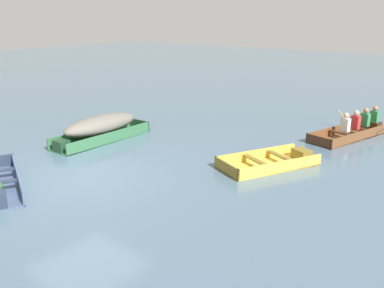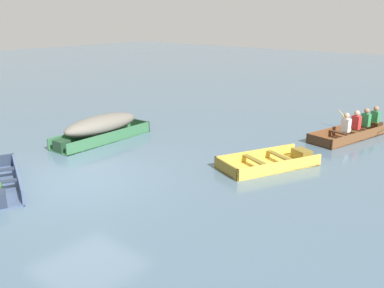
{
  "view_description": "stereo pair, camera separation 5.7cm",
  "coord_description": "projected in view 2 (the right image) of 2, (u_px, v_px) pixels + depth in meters",
  "views": [
    {
      "loc": [
        8.46,
        -5.86,
        3.95
      ],
      "look_at": [
        0.87,
        3.21,
        0.35
      ],
      "focal_mm": 40.0,
      "sensor_mm": 36.0,
      "label": 1
    },
    {
      "loc": [
        8.51,
        -5.82,
        3.95
      ],
      "look_at": [
        0.87,
        3.21,
        0.35
      ],
      "focal_mm": 40.0,
      "sensor_mm": 36.0,
      "label": 2
    }
  ],
  "objects": [
    {
      "name": "skiff_yellow_mid_moored",
      "position": [
        272.0,
        162.0,
        11.59
      ],
      "size": [
        2.11,
        2.91,
        0.31
      ],
      "color": "#E5BC47",
      "rests_on": "ground"
    },
    {
      "name": "skiff_green_near_moored",
      "position": [
        101.0,
        127.0,
        13.78
      ],
      "size": [
        1.09,
        3.49,
        0.84
      ],
      "color": "#387047",
      "rests_on": "ground"
    },
    {
      "name": "rowboat_wooden_brown_with_crew",
      "position": [
        355.0,
        130.0,
        14.35
      ],
      "size": [
        2.16,
        3.48,
        0.89
      ],
      "color": "brown",
      "rests_on": "ground"
    },
    {
      "name": "ground_plane",
      "position": [
        82.0,
        179.0,
        10.66
      ],
      "size": [
        80.0,
        80.0,
        0.0
      ],
      "primitive_type": "plane",
      "color": "slate"
    }
  ]
}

